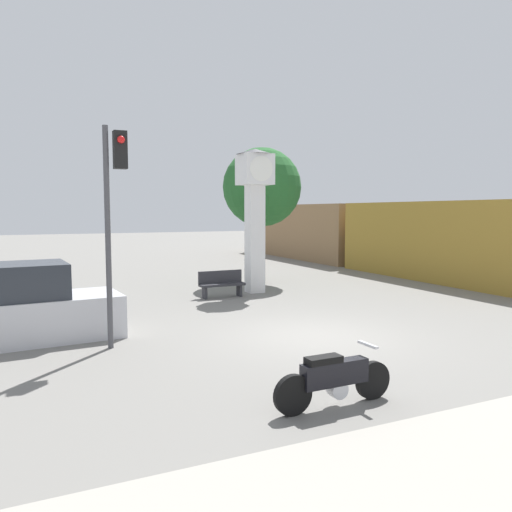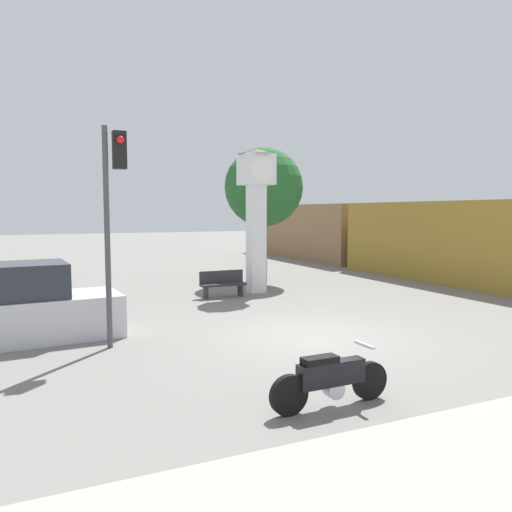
{
  "view_description": "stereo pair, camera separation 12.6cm",
  "coord_description": "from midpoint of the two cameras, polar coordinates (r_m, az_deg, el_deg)",
  "views": [
    {
      "loc": [
        -6.17,
        -10.05,
        2.98
      ],
      "look_at": [
        -0.68,
        1.83,
        1.81
      ],
      "focal_mm": 35.0,
      "sensor_mm": 36.0,
      "label": 1
    },
    {
      "loc": [
        -6.06,
        -10.1,
        2.98
      ],
      "look_at": [
        -0.68,
        1.83,
        1.81
      ],
      "focal_mm": 35.0,
      "sensor_mm": 36.0,
      "label": 2
    }
  ],
  "objects": [
    {
      "name": "parked_car",
      "position": [
        12.7,
        -24.81,
        -5.46
      ],
      "size": [
        4.33,
        2.12,
        1.8
      ],
      "rotation": [
        0.0,
        0.0,
        0.08
      ],
      "color": "silver",
      "rests_on": "ground_plane"
    },
    {
      "name": "street_tree",
      "position": [
        20.81,
        1.06,
        7.82
      ],
      "size": [
        3.25,
        3.25,
        5.6
      ],
      "color": "brown",
      "rests_on": "ground_plane"
    },
    {
      "name": "traffic_light",
      "position": [
        11.18,
        -15.73,
        6.4
      ],
      "size": [
        0.5,
        0.35,
        4.79
      ],
      "color": "#47474C",
      "rests_on": "ground_plane"
    },
    {
      "name": "ground_plane",
      "position": [
        12.16,
        6.87,
        -9.1
      ],
      "size": [
        120.0,
        120.0,
        0.0
      ],
      "primitive_type": "plane",
      "color": "slate"
    },
    {
      "name": "freight_train",
      "position": [
        27.49,
        12.61,
        2.33
      ],
      "size": [
        2.8,
        23.8,
        3.4
      ],
      "color": "olive",
      "rests_on": "ground_plane"
    },
    {
      "name": "motorcycle",
      "position": [
        7.89,
        9.0,
        -13.71
      ],
      "size": [
        2.08,
        0.45,
        0.92
      ],
      "rotation": [
        0.0,
        0.0,
        0.02
      ],
      "color": "black",
      "rests_on": "ground_plane"
    },
    {
      "name": "clock_tower",
      "position": [
        18.24,
        0.22,
        6.63
      ],
      "size": [
        1.32,
        1.32,
        5.23
      ],
      "color": "white",
      "rests_on": "ground_plane"
    },
    {
      "name": "bench",
      "position": [
        17.38,
        -3.62,
        -3.12
      ],
      "size": [
        1.6,
        0.44,
        0.92
      ],
      "color": "#2D2D33",
      "rests_on": "ground_plane"
    }
  ]
}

